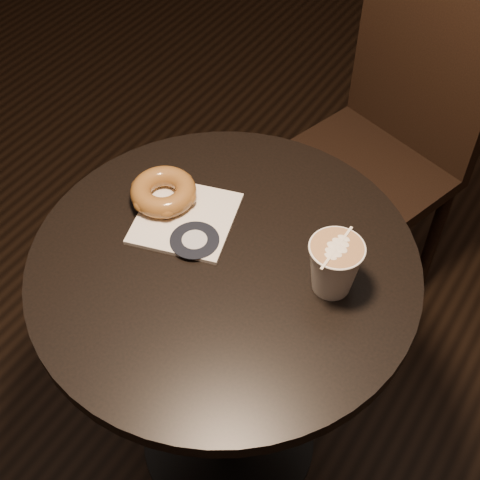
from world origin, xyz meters
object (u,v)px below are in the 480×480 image
Objects in this scene: chair at (390,126)px; pastry_bag at (185,218)px; cafe_table at (226,323)px; doughnut at (163,192)px; latte_cup at (334,267)px.

chair reaches higher than pastry_bag.
cafe_table is 4.27× the size of pastry_bag.
pastry_bag is at bearing -84.83° from chair.
doughnut is at bearing 148.99° from pastry_bag.
doughnut reaches higher than cafe_table.
cafe_table is at bearing -75.20° from chair.
pastry_bag is 1.70× the size of latte_cup.
cafe_table is 0.32m from latte_cup.
chair is at bearing 61.45° from pastry_bag.
cafe_table is 7.25× the size of latte_cup.
chair is at bearing 73.22° from doughnut.
cafe_table is at bearing -18.05° from doughnut.
cafe_table is at bearing -163.99° from latte_cup.
latte_cup is at bearing -0.56° from doughnut.
pastry_bag is (-0.11, 0.04, 0.20)m from cafe_table.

